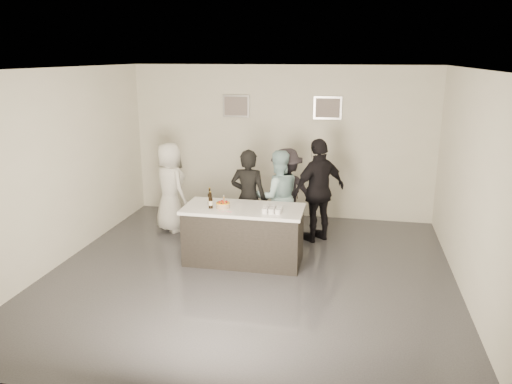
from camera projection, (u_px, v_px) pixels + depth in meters
The scene contains 19 objects.
floor at pixel (249, 275), 7.47m from camera, with size 6.00×6.00×0.00m, color #3D3D42.
ceiling at pixel (249, 69), 6.67m from camera, with size 6.00×6.00×0.00m, color white.
wall_back at pixel (281, 142), 9.91m from camera, with size 6.00×0.04×3.00m, color silver.
wall_front at pixel (175, 260), 4.24m from camera, with size 6.00×0.04×3.00m, color silver.
wall_left at pixel (58, 168), 7.65m from camera, with size 0.04×6.00×3.00m, color silver.
wall_right at pixel (474, 188), 6.50m from camera, with size 0.04×6.00×3.00m, color silver.
picture_left at pixel (236, 106), 9.86m from camera, with size 0.54×0.04×0.44m, color #B2B2B7.
picture_right at pixel (328, 108), 9.52m from camera, with size 0.54×0.04×0.44m, color #B2B2B7.
bar_counter at pixel (244, 235), 7.83m from camera, with size 1.86×0.86×0.90m, color white.
cake at pixel (223, 205), 7.69m from camera, with size 0.21×0.21×0.07m, color #FAA91A.
beer_bottle_a at pixel (210, 196), 7.85m from camera, with size 0.07×0.07×0.26m, color black.
beer_bottle_b at pixel (211, 200), 7.64m from camera, with size 0.07×0.07×0.26m, color black.
tumbler_cluster at pixel (272, 209), 7.49m from camera, with size 0.30×0.30×0.08m, color gold.
candles at pixel (224, 212), 7.50m from camera, with size 0.24×0.08×0.01m, color pink.
person_main_black at pixel (248, 198), 8.42m from camera, with size 0.61×0.40×1.68m, color black.
person_main_blue at pixel (278, 197), 8.60m from camera, with size 0.79×0.62×1.63m, color #A4D0D7.
person_guest_left at pixel (170, 187), 9.18m from camera, with size 0.81×0.53×1.66m, color silver.
person_guest_right at pixel (319, 190), 8.65m from camera, with size 1.06×0.44×1.82m, color black.
person_guest_back at pixel (286, 192), 8.94m from camera, with size 1.03×0.59×1.59m, color #2C272F.
Camera 1 is at (1.46, -6.72, 3.18)m, focal length 35.00 mm.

